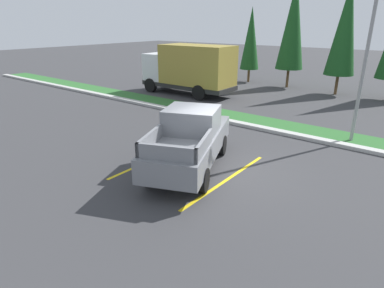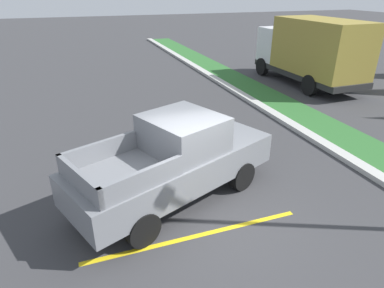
# 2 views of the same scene
# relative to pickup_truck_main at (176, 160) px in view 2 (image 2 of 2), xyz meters

# --- Properties ---
(ground_plane) EXTENTS (120.00, 120.00, 0.00)m
(ground_plane) POSITION_rel_pickup_truck_main_xyz_m (0.96, 0.50, -1.04)
(ground_plane) COLOR #38383A
(parking_line_near) EXTENTS (0.12, 4.80, 0.01)m
(parking_line_near) POSITION_rel_pickup_truck_main_xyz_m (-1.53, -0.05, -1.04)
(parking_line_near) COLOR yellow
(parking_line_near) RESTS_ON ground
(parking_line_far) EXTENTS (0.12, 4.80, 0.01)m
(parking_line_far) POSITION_rel_pickup_truck_main_xyz_m (1.57, -0.05, -1.04)
(parking_line_far) COLOR yellow
(parking_line_far) RESTS_ON ground
(curb_strip) EXTENTS (56.00, 0.40, 0.15)m
(curb_strip) POSITION_rel_pickup_truck_main_xyz_m (0.96, 5.50, -0.97)
(curb_strip) COLOR #B2B2AD
(curb_strip) RESTS_ON ground
(pickup_truck_main) EXTENTS (3.76, 5.54, 2.10)m
(pickup_truck_main) POSITION_rel_pickup_truck_main_xyz_m (0.00, 0.00, 0.00)
(pickup_truck_main) COLOR black
(pickup_truck_main) RESTS_ON ground
(cargo_truck_distant) EXTENTS (6.83, 2.57, 3.40)m
(cargo_truck_distant) POSITION_rel_pickup_truck_main_xyz_m (-7.78, 9.76, 0.81)
(cargo_truck_distant) COLOR black
(cargo_truck_distant) RESTS_ON ground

